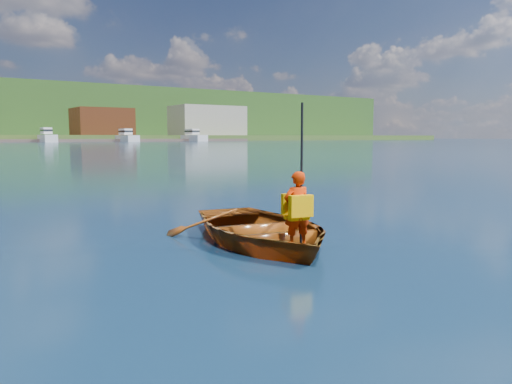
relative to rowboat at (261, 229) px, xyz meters
name	(u,v)px	position (x,y,z in m)	size (l,w,h in m)	color
ground	(246,249)	(-0.43, -0.25, -0.21)	(600.00, 600.00, 0.00)	#0F243F
rowboat	(261,229)	(0.00, 0.00, 0.00)	(3.06, 3.88, 0.73)	brown
child_paddler	(297,208)	(0.00, -0.91, 0.44)	(0.43, 0.38, 2.02)	#BB2401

